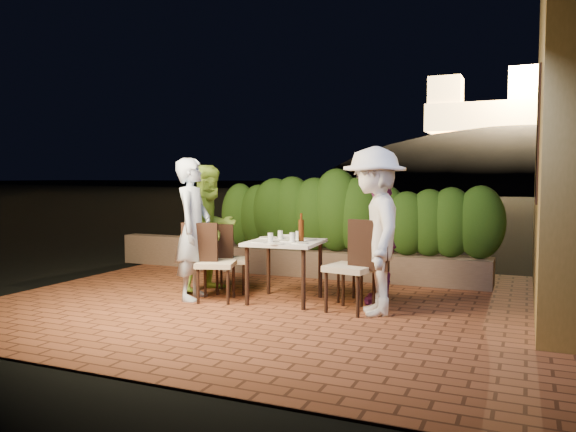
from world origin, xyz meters
The scene contains 31 objects.
ground centered at (0.00, 0.00, -0.02)m, with size 400.00×400.00×0.00m, color black.
terrace_floor centered at (0.00, 0.50, -0.07)m, with size 7.00×6.00×0.15m, color brown.
window_pane centered at (2.82, 1.50, 2.00)m, with size 0.08×1.00×1.40m, color black.
window_frame centered at (2.81, 1.50, 2.00)m, with size 0.06×1.15×1.55m, color black.
planter centered at (0.20, 2.30, 0.20)m, with size 4.20×0.55×0.40m, color brown.
hedge centered at (0.20, 2.30, 0.95)m, with size 4.00×0.70×1.10m, color #204011, non-canonical shape.
parapet centered at (-2.80, 2.30, 0.25)m, with size 2.20×0.30×0.50m, color brown.
hill centered at (2.00, 60.00, -4.00)m, with size 52.00×40.00×22.00m, color black.
fortress centered at (2.00, 60.00, 10.50)m, with size 26.00×8.00×8.00m, color #FFCC7A, non-canonical shape.
dining_table centered at (-0.03, 0.43, 0.38)m, with size 0.86×0.86×0.75m, color white, non-canonical shape.
plate_nw centered at (-0.26, 0.18, 0.76)m, with size 0.21×0.21×0.01m, color white.
plate_sw centered at (-0.35, 0.64, 0.76)m, with size 0.24×0.24×0.01m, color white.
plate_ne centered at (0.23, 0.26, 0.76)m, with size 0.20×0.20×0.01m, color white.
plate_se centered at (0.20, 0.67, 0.76)m, with size 0.20×0.20×0.01m, color white.
plate_centre centered at (0.01, 0.42, 0.76)m, with size 0.21×0.21×0.01m, color white.
plate_front centered at (0.01, 0.08, 0.76)m, with size 0.19×0.19×0.01m, color white.
glass_nw centered at (-0.14, 0.25, 0.81)m, with size 0.06×0.06×0.11m, color silver.
glass_sw centered at (-0.16, 0.60, 0.80)m, with size 0.06×0.06×0.11m, color silver.
glass_ne centered at (0.10, 0.35, 0.81)m, with size 0.07×0.07×0.12m, color silver.
glass_se centered at (0.07, 0.61, 0.80)m, with size 0.06×0.06×0.11m, color silver.
beer_bottle centered at (0.18, 0.46, 0.92)m, with size 0.07×0.07×0.34m, color #4A220C, non-canonical shape.
bowl centered at (-0.12, 0.70, 0.77)m, with size 0.17×0.17×0.04m, color white.
chair_left_front centered at (-0.82, 0.11, 0.48)m, with size 0.45×0.45×0.97m, color black, non-canonical shape.
chair_left_back centered at (-0.89, 0.65, 0.45)m, with size 0.42×0.42×0.91m, color black, non-canonical shape.
chair_right_front centered at (0.87, 0.23, 0.53)m, with size 0.49×0.49×1.06m, color black, non-canonical shape.
chair_right_back centered at (0.81, 0.71, 0.44)m, with size 0.41×0.41×0.88m, color black, non-canonical shape.
diner_blue centered at (-1.14, 0.11, 0.88)m, with size 0.64×0.42×1.77m, color silver.
diner_green centered at (-1.21, 0.64, 0.85)m, with size 0.82×0.64×1.69m, color #90C23C.
diner_white centered at (1.14, 0.24, 0.93)m, with size 1.21×0.69×1.87m, color white.
diner_purple centered at (1.08, 0.80, 0.75)m, with size 0.88×0.37×1.51m, color #7B296F.
parapet_lamp centered at (-2.36, 2.30, 0.57)m, with size 0.10×0.10×0.14m, color orange.
Camera 1 is at (2.70, -5.84, 1.53)m, focal length 35.00 mm.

